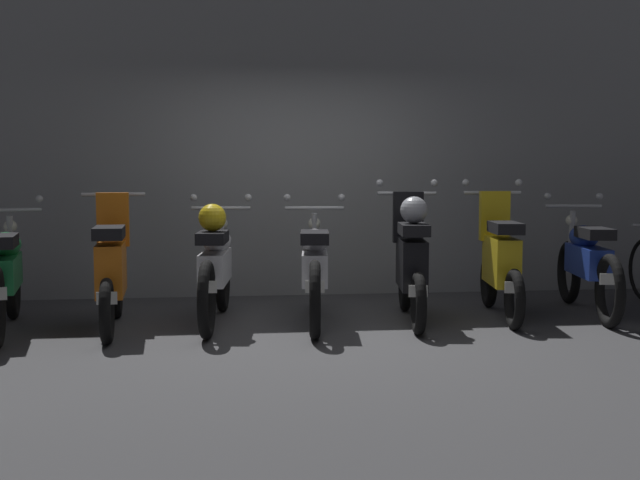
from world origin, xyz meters
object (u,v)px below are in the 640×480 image
Objects in this scene: motorbike_slot_2 at (215,265)px; motorbike_slot_5 at (500,261)px; motorbike_slot_0 at (5,275)px; motorbike_slot_3 at (315,269)px; motorbike_slot_1 at (112,269)px; motorbike_slot_4 at (411,259)px; motorbike_slot_6 at (587,263)px.

motorbike_slot_2 is 1.16× the size of motorbike_slot_5.
motorbike_slot_0 is at bearing -174.77° from motorbike_slot_2.
motorbike_slot_2 is (1.76, 0.16, 0.04)m from motorbike_slot_0.
motorbike_slot_0 is at bearing -178.31° from motorbike_slot_3.
motorbike_slot_1 is 0.86× the size of motorbike_slot_2.
motorbike_slot_0 is 1.00× the size of motorbike_slot_3.
motorbike_slot_5 is (3.53, 0.17, 0.00)m from motorbike_slot_1.
motorbike_slot_4 reaches higher than motorbike_slot_1.
motorbike_slot_2 is at bearing 9.64° from motorbike_slot_1.
motorbike_slot_6 is at bearing 2.47° from motorbike_slot_0.
motorbike_slot_2 is at bearing -178.92° from motorbike_slot_6.
motorbike_slot_0 is 5.29m from motorbike_slot_6.
motorbike_slot_4 reaches higher than motorbike_slot_0.
motorbike_slot_1 reaches higher than motorbike_slot_3.
motorbike_slot_0 is 1.00× the size of motorbike_slot_2.
motorbike_slot_3 is 1.00× the size of motorbike_slot_6.
motorbike_slot_3 is (1.76, 0.07, -0.03)m from motorbike_slot_1.
motorbike_slot_6 is (3.52, 0.07, -0.04)m from motorbike_slot_2.
motorbike_slot_0 is at bearing -179.04° from motorbike_slot_4.
motorbike_slot_0 is 4.41m from motorbike_slot_5.
motorbike_slot_4 reaches higher than motorbike_slot_2.
motorbike_slot_2 and motorbike_slot_6 have the same top height.
motorbike_slot_6 is at bearing 1.08° from motorbike_slot_2.
motorbike_slot_1 is (0.88, 0.01, 0.03)m from motorbike_slot_0.
motorbike_slot_1 reaches higher than motorbike_slot_0.
motorbike_slot_4 is 0.89m from motorbike_slot_5.
motorbike_slot_1 is 3.53m from motorbike_slot_5.
motorbike_slot_4 reaches higher than motorbike_slot_6.
motorbike_slot_5 is (1.76, 0.11, 0.04)m from motorbike_slot_3.
motorbike_slot_6 is at bearing 3.24° from motorbike_slot_3.
motorbike_slot_5 is (2.64, 0.02, -0.00)m from motorbike_slot_2.
motorbike_slot_1 is at bearing -177.21° from motorbike_slot_5.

